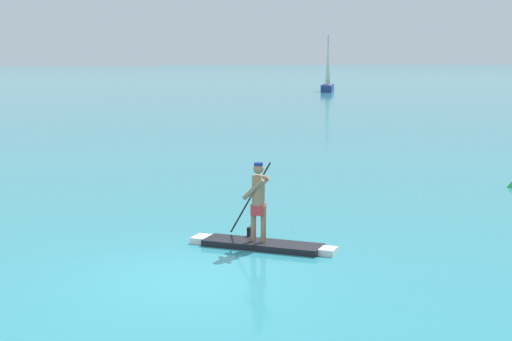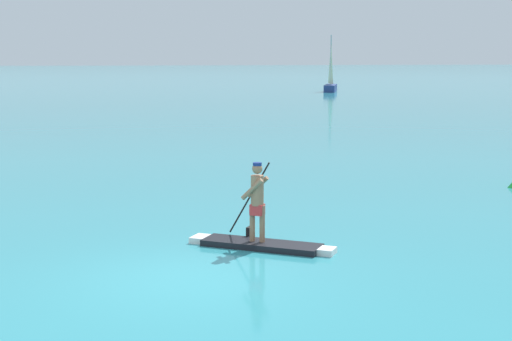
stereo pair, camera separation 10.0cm
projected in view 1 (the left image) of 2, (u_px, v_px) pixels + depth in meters
ground at (191, 279)px, 13.52m from camera, size 440.00×440.00×0.00m
paddleboarder_mid_center at (261, 231)px, 15.66m from camera, size 2.87×1.88×1.76m
sailboat_right_horizon at (328, 83)px, 77.72m from camera, size 2.33×4.62×5.59m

